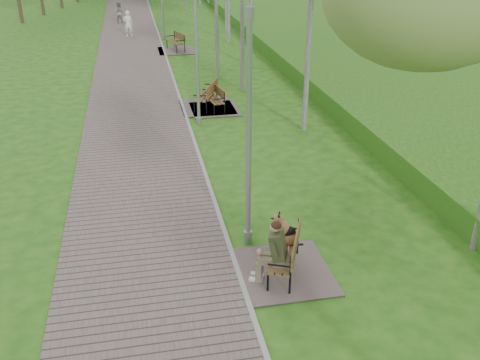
# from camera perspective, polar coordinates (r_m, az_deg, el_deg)

# --- Properties ---
(walkway) EXTENTS (3.50, 67.00, 0.04)m
(walkway) POSITION_cam_1_polar(r_m,az_deg,el_deg) (26.55, -11.42, 11.71)
(walkway) COLOR #685954
(walkway) RESTS_ON ground
(kerb) EXTENTS (0.10, 67.00, 0.05)m
(kerb) POSITION_cam_1_polar(r_m,az_deg,el_deg) (26.60, -7.58, 12.02)
(kerb) COLOR #999993
(kerb) RESTS_ON ground
(embankment) EXTENTS (14.00, 70.00, 1.60)m
(embankment) POSITION_cam_1_polar(r_m,az_deg,el_deg) (28.58, 17.97, 11.91)
(embankment) COLOR #559427
(embankment) RESTS_ON ground
(bench_main) EXTENTS (1.75, 1.94, 1.52)m
(bench_main) POSITION_cam_1_polar(r_m,az_deg,el_deg) (10.41, 4.50, -8.06)
(bench_main) COLOR #685954
(bench_main) RESTS_ON ground
(bench_second) EXTENTS (1.71, 1.90, 1.05)m
(bench_second) POSITION_cam_1_polar(r_m,az_deg,el_deg) (19.83, -2.82, 8.01)
(bench_second) COLOR #685954
(bench_second) RESTS_ON ground
(bench_third) EXTENTS (1.93, 2.15, 1.19)m
(bench_third) POSITION_cam_1_polar(r_m,az_deg,el_deg) (20.08, -3.64, 8.30)
(bench_third) COLOR #685954
(bench_third) RESTS_ON ground
(bench_far) EXTENTS (1.94, 2.15, 1.19)m
(bench_far) POSITION_cam_1_polar(r_m,az_deg,el_deg) (29.81, -6.86, 13.91)
(bench_far) COLOR #685954
(bench_far) RESTS_ON ground
(lamp_post_near) EXTENTS (0.19, 0.19, 4.88)m
(lamp_post_near) POSITION_cam_1_polar(r_m,az_deg,el_deg) (10.54, 0.93, 3.88)
(lamp_post_near) COLOR #9DA0A5
(lamp_post_near) RESTS_ON ground
(lamp_post_second) EXTENTS (0.18, 0.18, 4.58)m
(lamp_post_second) POSITION_cam_1_polar(r_m,az_deg,el_deg) (17.78, -4.60, 12.40)
(lamp_post_second) COLOR #9DA0A5
(lamp_post_second) RESTS_ON ground
(pedestrian_near) EXTENTS (0.61, 0.44, 1.55)m
(pedestrian_near) POSITION_cam_1_polar(r_m,az_deg,el_deg) (34.14, -11.84, 15.99)
(pedestrian_near) COLOR white
(pedestrian_near) RESTS_ON ground
(pedestrian_far) EXTENTS (0.86, 0.77, 1.47)m
(pedestrian_far) POSITION_cam_1_polar(r_m,az_deg,el_deg) (39.16, -12.78, 17.03)
(pedestrian_far) COLOR gray
(pedestrian_far) RESTS_ON ground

